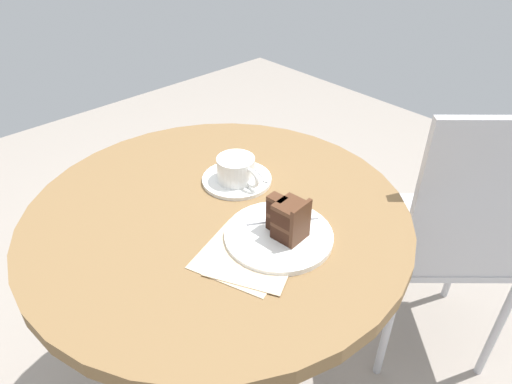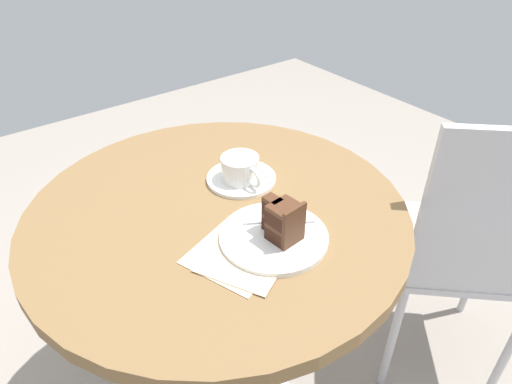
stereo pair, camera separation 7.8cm
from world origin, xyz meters
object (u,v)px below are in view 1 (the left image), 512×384
object	(u,v)px
coffee_cup	(237,169)
cake_slice	(289,219)
cafe_chair	(461,229)
teaspoon	(262,175)
saucer	(237,179)
napkin	(249,256)
cake_plate	(279,236)
fork	(291,218)

from	to	relation	value
coffee_cup	cake_slice	bearing A→B (deg)	-14.82
cake_slice	cafe_chair	size ratio (longest dim) A/B	0.10
coffee_cup	teaspoon	world-z (taller)	coffee_cup
cafe_chair	saucer	bearing A→B (deg)	4.25
saucer	napkin	size ratio (longest dim) A/B	0.73
teaspoon	cake_slice	world-z (taller)	cake_slice
saucer	cake_plate	size ratio (longest dim) A/B	0.76
cake_slice	fork	world-z (taller)	cake_slice
teaspoon	fork	distance (m)	0.18
cake_plate	cake_slice	size ratio (longest dim) A/B	2.49
cake_slice	saucer	bearing A→B (deg)	164.31
cake_slice	cafe_chair	xyz separation A→B (m)	(0.14, 0.53, -0.23)
fork	teaspoon	bearing A→B (deg)	97.88
saucer	napkin	world-z (taller)	saucer
teaspoon	fork	bearing A→B (deg)	-8.35
fork	cafe_chair	distance (m)	0.55
cake_plate	cake_slice	distance (m)	0.05
saucer	cake_plate	distance (m)	0.23
cake_plate	napkin	bearing A→B (deg)	-89.12
cake_plate	napkin	size ratio (longest dim) A/B	0.97
napkin	cafe_chair	world-z (taller)	cafe_chair
coffee_cup	cake_plate	world-z (taller)	coffee_cup
saucer	teaspoon	size ratio (longest dim) A/B	1.78
saucer	cake_slice	distance (m)	0.24
cake_slice	fork	xyz separation A→B (m)	(-0.03, 0.04, -0.04)
cake_plate	fork	xyz separation A→B (m)	(-0.01, 0.05, 0.01)
cake_slice	cafe_chair	bearing A→B (deg)	74.66
teaspoon	cake_slice	distance (m)	0.23
saucer	coffee_cup	xyz separation A→B (m)	(0.01, -0.01, 0.03)
saucer	coffee_cup	world-z (taller)	coffee_cup
fork	cake_plate	bearing A→B (deg)	-132.90
cafe_chair	napkin	bearing A→B (deg)	28.62
napkin	cafe_chair	bearing A→B (deg)	75.53
coffee_cup	cafe_chair	size ratio (longest dim) A/B	0.13
fork	coffee_cup	bearing A→B (deg)	116.24
cafe_chair	coffee_cup	bearing A→B (deg)	5.05
teaspoon	cafe_chair	xyz separation A→B (m)	(0.34, 0.42, -0.19)
coffee_cup	saucer	bearing A→B (deg)	139.23
napkin	teaspoon	bearing A→B (deg)	131.45
coffee_cup	napkin	bearing A→B (deg)	-35.71
cafe_chair	cake_plate	bearing A→B (deg)	26.42
teaspoon	fork	xyz separation A→B (m)	(0.16, -0.07, 0.00)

